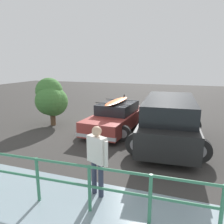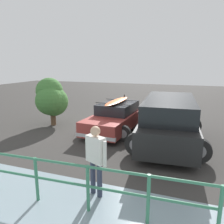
{
  "view_description": "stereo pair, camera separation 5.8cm",
  "coord_description": "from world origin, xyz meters",
  "px_view_note": "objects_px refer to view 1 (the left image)",
  "views": [
    {
      "loc": [
        -3.3,
        9.95,
        3.0
      ],
      "look_at": [
        -0.32,
        1.35,
        0.95
      ],
      "focal_mm": 35.0,
      "sensor_mm": 36.0,
      "label": 1
    },
    {
      "loc": [
        -3.36,
        9.93,
        3.0
      ],
      "look_at": [
        -0.32,
        1.35,
        0.95
      ],
      "focal_mm": 35.0,
      "sensor_mm": 36.0,
      "label": 2
    }
  ],
  "objects_px": {
    "suv_car": "(169,120)",
    "bush_near_left": "(51,99)",
    "person_bystander": "(97,155)",
    "sedan_car": "(117,117)"
  },
  "relations": [
    {
      "from": "sedan_car",
      "to": "person_bystander",
      "type": "height_order",
      "value": "person_bystander"
    },
    {
      "from": "suv_car",
      "to": "bush_near_left",
      "type": "xyz_separation_m",
      "value": [
        5.65,
        -0.72,
        0.39
      ]
    },
    {
      "from": "person_bystander",
      "to": "bush_near_left",
      "type": "xyz_separation_m",
      "value": [
        4.42,
        -4.72,
        0.29
      ]
    },
    {
      "from": "sedan_car",
      "to": "suv_car",
      "type": "distance_m",
      "value": 2.64
    },
    {
      "from": "suv_car",
      "to": "person_bystander",
      "type": "xyz_separation_m",
      "value": [
        1.23,
        4.0,
        0.09
      ]
    },
    {
      "from": "suv_car",
      "to": "bush_near_left",
      "type": "bearing_deg",
      "value": -7.29
    },
    {
      "from": "sedan_car",
      "to": "bush_near_left",
      "type": "distance_m",
      "value": 3.34
    },
    {
      "from": "person_bystander",
      "to": "suv_car",
      "type": "bearing_deg",
      "value": -107.05
    },
    {
      "from": "suv_car",
      "to": "person_bystander",
      "type": "bearing_deg",
      "value": 72.95
    },
    {
      "from": "suv_car",
      "to": "sedan_car",
      "type": "bearing_deg",
      "value": -23.68
    }
  ]
}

